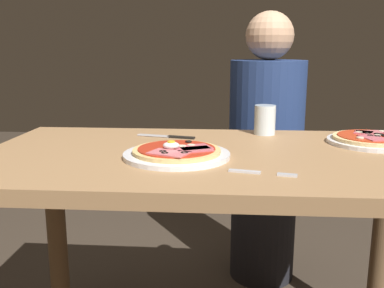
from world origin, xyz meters
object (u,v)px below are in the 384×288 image
Objects in this scene: pizza_across_left at (372,140)px; diner_person at (265,157)px; pizza_foreground at (177,153)px; knife at (170,137)px; dining_table at (213,195)px; fork at (257,172)px; water_glass_near at (265,122)px.

diner_person reaches higher than pizza_across_left.
knife is at bearing 101.20° from pizza_foreground.
diner_person reaches higher than dining_table.
knife is (-0.05, 0.26, -0.01)m from pizza_foreground.
pizza_foreground is 1.08× the size of pizza_across_left.
dining_table is 0.26m from fork.
pizza_across_left is 0.22× the size of diner_person.
diner_person is at bearing 83.35° from fork.
dining_table is 4.56× the size of pizza_foreground.
diner_person is at bearing 54.50° from knife.
water_glass_near is at bearing 52.36° from pizza_foreground.
fork reaches higher than dining_table.
pizza_foreground is 2.91× the size of water_glass_near.
water_glass_near is 0.08× the size of diner_person.
fork is (-0.37, -0.35, -0.01)m from pizza_across_left.
pizza_across_left is (0.57, 0.21, -0.00)m from pizza_foreground.
water_glass_near is at bearing 59.50° from dining_table.
fork is 0.92m from diner_person.
knife is 0.64m from diner_person.
water_glass_near is 0.48m from fork.
dining_table is at bearing -162.07° from pizza_across_left.
knife is at bearing -165.81° from water_glass_near.
fork is (0.20, -0.14, -0.01)m from pizza_foreground.
pizza_across_left reaches higher than fork.
fork is at bearing -136.48° from pizza_across_left.
pizza_across_left is 0.34m from water_glass_near.
diner_person is (0.31, 0.76, -0.20)m from pizza_foreground.
dining_table is 6.67× the size of knife.
water_glass_near is 0.48m from diner_person.
knife is (-0.15, 0.20, 0.13)m from dining_table.
diner_person is at bearing 83.71° from water_glass_near.
diner_person is (0.10, 0.90, -0.19)m from fork.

